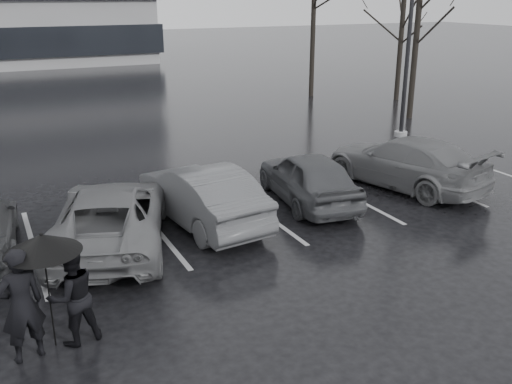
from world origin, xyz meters
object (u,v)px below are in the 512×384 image
object	(u,v)px
car_west_b	(111,216)
tree_ne	(401,32)
pedestrian_left	(21,305)
tree_east	(417,27)
car_west_a	(201,195)
tree_north	(313,16)
lamp_post	(410,27)
car_main	(308,177)
pedestrian_right	(73,296)
car_east	(405,162)

from	to	relation	value
car_west_b	tree_ne	world-z (taller)	tree_ne
pedestrian_left	tree_east	xyz separation A→B (m)	(17.50, 11.69, 3.06)
car_west_a	tree_north	bearing A→B (deg)	-136.30
car_west_b	tree_north	world-z (taller)	tree_north
car_west_a	lamp_post	world-z (taller)	lamp_post
tree_ne	lamp_post	bearing A→B (deg)	-127.94
car_main	pedestrian_left	bearing A→B (deg)	36.33
lamp_post	tree_north	xyz separation A→B (m)	(1.68, 9.65, 0.04)
car_main	pedestrian_right	size ratio (longest dim) A/B	2.47
pedestrian_right	car_west_b	bearing A→B (deg)	-124.04
tree_north	car_main	bearing A→B (deg)	-121.58
car_main	tree_east	bearing A→B (deg)	-135.30
tree_north	car_east	bearing A→B (deg)	-111.26
pedestrian_left	lamp_post	xyz separation A→B (m)	(14.82, 9.04, 3.27)
car_west_a	car_west_b	distance (m)	2.32
pedestrian_right	lamp_post	size ratio (longest dim) A/B	0.18
car_west_b	pedestrian_right	size ratio (longest dim) A/B	3.00
tree_north	lamp_post	bearing A→B (deg)	-99.89
pedestrian_left	car_east	bearing A→B (deg)	-173.78
car_west_b	lamp_post	world-z (taller)	lamp_post
tree_north	tree_east	bearing A→B (deg)	-81.87
car_west_b	pedestrian_left	bearing A→B (deg)	78.56
lamp_post	tree_north	world-z (taller)	lamp_post
car_west_b	pedestrian_left	world-z (taller)	pedestrian_left
car_east	tree_ne	bearing A→B (deg)	-141.95
car_east	car_west_b	bearing A→B (deg)	-10.78
pedestrian_left	tree_north	distance (m)	25.15
car_main	tree_ne	size ratio (longest dim) A/B	0.59
pedestrian_right	tree_north	xyz separation A→B (m)	(15.74, 18.56, 3.41)
car_west_a	tree_north	xyz separation A→B (m)	(12.05, 14.65, 3.52)
car_main	pedestrian_left	world-z (taller)	pedestrian_left
pedestrian_right	tree_east	world-z (taller)	tree_east
car_west_a	car_west_b	world-z (taller)	car_west_a
tree_ne	car_west_a	bearing A→B (deg)	-143.17
pedestrian_left	lamp_post	distance (m)	17.67
car_main	tree_east	distance (m)	12.89
car_west_a	tree_ne	distance (m)	19.63
car_main	pedestrian_right	bearing A→B (deg)	38.17
tree_east	tree_north	bearing A→B (deg)	98.13
car_main	car_west_b	size ratio (longest dim) A/B	0.82
car_west_b	tree_ne	size ratio (longest dim) A/B	0.72
car_main	tree_ne	bearing A→B (deg)	-129.63
car_west_a	car_east	bearing A→B (deg)	173.86
car_west_a	tree_east	distance (m)	15.48
car_west_a	tree_east	bearing A→B (deg)	-156.48
car_main	pedestrian_left	distance (m)	8.64
car_west_a	car_east	xyz separation A→B (m)	(6.39, 0.08, -0.00)
pedestrian_left	car_main	bearing A→B (deg)	-165.81
pedestrian_right	tree_ne	xyz separation A→B (m)	(19.24, 15.56, 2.66)
car_east	lamp_post	world-z (taller)	lamp_post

